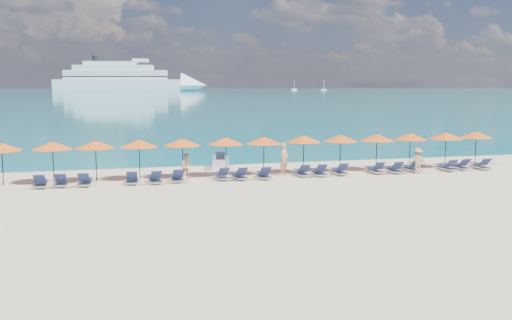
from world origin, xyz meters
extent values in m
plane|color=beige|center=(0.00, 0.00, 0.00)|extent=(1400.00, 1400.00, 0.00)
cube|color=#1FA9B2|center=(0.00, 660.00, 0.01)|extent=(1600.00, 1300.00, 0.01)
cube|color=white|center=(4.82, 526.67, 5.33)|extent=(118.93, 48.90, 10.66)
cone|color=white|center=(73.10, 509.75, 5.33)|extent=(28.40, 28.40, 23.45)
cube|color=white|center=(2.75, 527.19, 14.92)|extent=(95.40, 40.15, 8.53)
cube|color=white|center=(0.68, 527.70, 21.32)|extent=(74.40, 33.01, 5.33)
cube|color=white|center=(-1.39, 528.21, 25.58)|extent=(50.87, 24.26, 3.73)
cube|color=black|center=(2.75, 527.19, 13.32)|extent=(96.59, 40.64, 0.96)
cube|color=black|center=(2.75, 527.19, 17.05)|extent=(94.21, 39.66, 0.96)
cylinder|color=black|center=(-15.66, 531.75, 29.84)|extent=(4.69, 4.69, 5.86)
cube|color=white|center=(211.80, 530.89, 0.77)|extent=(5.77, 1.92, 1.54)
cylinder|color=white|center=(211.80, 530.89, 5.77)|extent=(0.35, 0.35, 9.61)
cube|color=white|center=(191.33, 566.05, 0.81)|extent=(6.05, 2.02, 1.61)
cylinder|color=white|center=(191.33, 566.05, 6.05)|extent=(0.36, 0.36, 10.08)
cube|color=silver|center=(-0.83, 8.64, 0.33)|extent=(1.45, 2.74, 0.60)
cube|color=black|center=(-0.87, 8.43, 0.76)|extent=(0.74, 1.17, 0.38)
cylinder|color=black|center=(-0.70, 9.28, 0.92)|extent=(0.60, 0.18, 0.07)
imported|color=tan|center=(2.16, 4.86, 0.94)|extent=(0.81, 0.81, 1.89)
imported|color=tan|center=(-3.44, 4.99, 0.71)|extent=(0.75, 0.50, 1.43)
imported|color=tan|center=(9.91, 3.40, 0.76)|extent=(1.08, 0.74, 1.53)
cylinder|color=black|center=(-12.92, 5.33, 1.10)|extent=(0.05, 0.05, 2.20)
cone|color=#FF5E18|center=(-12.92, 5.33, 2.02)|extent=(2.10, 2.10, 0.42)
sphere|color=black|center=(-12.92, 5.33, 2.24)|extent=(0.08, 0.08, 0.08)
cylinder|color=black|center=(-10.45, 5.39, 1.10)|extent=(0.05, 0.05, 2.20)
cone|color=#FF5E18|center=(-10.45, 5.39, 2.02)|extent=(2.10, 2.10, 0.42)
sphere|color=black|center=(-10.45, 5.39, 2.24)|extent=(0.08, 0.08, 0.08)
cylinder|color=black|center=(-8.27, 5.35, 1.10)|extent=(0.05, 0.05, 2.20)
cone|color=#FF5E18|center=(-8.27, 5.35, 2.02)|extent=(2.10, 2.10, 0.42)
sphere|color=black|center=(-8.27, 5.35, 2.24)|extent=(0.08, 0.08, 0.08)
cylinder|color=black|center=(-5.97, 5.36, 1.10)|extent=(0.05, 0.05, 2.20)
cone|color=#FF5E18|center=(-5.97, 5.36, 2.02)|extent=(2.10, 2.10, 0.42)
sphere|color=black|center=(-5.97, 5.36, 2.24)|extent=(0.08, 0.08, 0.08)
cylinder|color=black|center=(-3.60, 5.43, 1.10)|extent=(0.05, 0.05, 2.20)
cone|color=#FF5E18|center=(-3.60, 5.43, 2.02)|extent=(2.10, 2.10, 0.42)
sphere|color=black|center=(-3.60, 5.43, 2.24)|extent=(0.08, 0.08, 0.08)
cylinder|color=black|center=(-1.11, 5.51, 1.10)|extent=(0.05, 0.05, 2.20)
cone|color=#FF5E18|center=(-1.11, 5.51, 2.02)|extent=(2.10, 2.10, 0.42)
sphere|color=black|center=(-1.11, 5.51, 2.24)|extent=(0.08, 0.08, 0.08)
cylinder|color=black|center=(1.07, 5.29, 1.10)|extent=(0.05, 0.05, 2.20)
cone|color=#FF5E18|center=(1.07, 5.29, 2.02)|extent=(2.10, 2.10, 0.42)
sphere|color=black|center=(1.07, 5.29, 2.24)|extent=(0.08, 0.08, 0.08)
cylinder|color=black|center=(3.60, 5.58, 1.10)|extent=(0.05, 0.05, 2.20)
cone|color=#FF5E18|center=(3.60, 5.58, 2.02)|extent=(2.10, 2.10, 0.42)
sphere|color=black|center=(3.60, 5.58, 2.24)|extent=(0.08, 0.08, 0.08)
cylinder|color=black|center=(5.89, 5.46, 1.10)|extent=(0.05, 0.05, 2.20)
cone|color=#FF5E18|center=(5.89, 5.46, 2.02)|extent=(2.10, 2.10, 0.42)
sphere|color=black|center=(5.89, 5.46, 2.24)|extent=(0.08, 0.08, 0.08)
cylinder|color=black|center=(8.20, 5.30, 1.10)|extent=(0.05, 0.05, 2.20)
cone|color=#FF5E18|center=(8.20, 5.30, 2.02)|extent=(2.10, 2.10, 0.42)
sphere|color=black|center=(8.20, 5.30, 2.24)|extent=(0.08, 0.08, 0.08)
cylinder|color=black|center=(10.53, 5.41, 1.10)|extent=(0.05, 0.05, 2.20)
cone|color=#FF5E18|center=(10.53, 5.41, 2.02)|extent=(2.10, 2.10, 0.42)
sphere|color=black|center=(10.53, 5.41, 2.24)|extent=(0.08, 0.08, 0.08)
cylinder|color=black|center=(12.98, 5.32, 1.10)|extent=(0.05, 0.05, 2.20)
cone|color=#FF5E18|center=(12.98, 5.32, 2.02)|extent=(2.10, 2.10, 0.42)
sphere|color=black|center=(12.98, 5.32, 2.24)|extent=(0.08, 0.08, 0.08)
cylinder|color=black|center=(15.27, 5.46, 1.10)|extent=(0.05, 0.05, 2.20)
cone|color=#FF5E18|center=(15.27, 5.46, 2.02)|extent=(2.10, 2.10, 0.42)
sphere|color=black|center=(15.27, 5.46, 2.24)|extent=(0.08, 0.08, 0.08)
cube|color=silver|center=(-11.02, 4.32, 0.14)|extent=(0.68, 1.72, 0.06)
cube|color=navy|center=(-11.03, 4.57, 0.30)|extent=(0.59, 1.12, 0.04)
cube|color=navy|center=(-11.00, 3.77, 0.55)|extent=(0.57, 0.56, 0.43)
cube|color=silver|center=(-10.00, 4.40, 0.14)|extent=(0.62, 1.70, 0.06)
cube|color=navy|center=(-10.00, 4.65, 0.30)|extent=(0.55, 1.10, 0.04)
cube|color=navy|center=(-10.00, 3.85, 0.55)|extent=(0.55, 0.54, 0.43)
cube|color=silver|center=(-8.82, 4.28, 0.14)|extent=(0.79, 1.75, 0.06)
cube|color=navy|center=(-8.79, 4.53, 0.30)|extent=(0.66, 1.15, 0.04)
cube|color=navy|center=(-8.87, 3.73, 0.55)|extent=(0.60, 0.59, 0.43)
cube|color=silver|center=(-6.45, 4.22, 0.14)|extent=(0.72, 1.73, 0.06)
cube|color=navy|center=(-6.44, 4.47, 0.30)|extent=(0.61, 1.13, 0.04)
cube|color=navy|center=(-6.48, 3.68, 0.55)|extent=(0.58, 0.57, 0.43)
cube|color=silver|center=(-5.27, 4.13, 0.14)|extent=(0.72, 1.74, 0.06)
cube|color=navy|center=(-5.29, 4.38, 0.30)|extent=(0.62, 1.13, 0.04)
cube|color=navy|center=(-5.24, 3.58, 0.55)|extent=(0.58, 0.57, 0.43)
cube|color=silver|center=(-4.09, 4.29, 0.14)|extent=(0.64, 1.71, 0.06)
cube|color=navy|center=(-4.09, 4.54, 0.30)|extent=(0.56, 1.11, 0.04)
cube|color=navy|center=(-4.08, 3.74, 0.55)|extent=(0.56, 0.54, 0.43)
cube|color=silver|center=(-1.65, 4.32, 0.14)|extent=(0.77, 1.75, 0.06)
cube|color=navy|center=(-1.67, 4.57, 0.30)|extent=(0.64, 1.14, 0.04)
cube|color=navy|center=(-1.60, 3.77, 0.55)|extent=(0.59, 0.58, 0.43)
cube|color=silver|center=(-0.67, 4.19, 0.14)|extent=(0.78, 1.75, 0.06)
cube|color=navy|center=(-0.69, 4.43, 0.30)|extent=(0.65, 1.15, 0.04)
cube|color=navy|center=(-0.62, 3.64, 0.55)|extent=(0.60, 0.59, 0.43)
cube|color=silver|center=(0.70, 4.06, 0.14)|extent=(0.70, 1.73, 0.06)
cube|color=navy|center=(0.71, 4.31, 0.30)|extent=(0.60, 1.13, 0.04)
cube|color=navy|center=(0.67, 3.51, 0.55)|extent=(0.58, 0.56, 0.43)
cube|color=silver|center=(3.04, 4.35, 0.14)|extent=(0.65, 1.71, 0.06)
cube|color=navy|center=(3.04, 4.60, 0.30)|extent=(0.57, 1.11, 0.04)
cube|color=navy|center=(3.03, 3.80, 0.55)|extent=(0.56, 0.55, 0.43)
cube|color=silver|center=(4.05, 4.20, 0.14)|extent=(0.75, 1.74, 0.06)
cube|color=navy|center=(4.06, 4.45, 0.30)|extent=(0.63, 1.14, 0.04)
cube|color=navy|center=(4.00, 3.65, 0.55)|extent=(0.59, 0.58, 0.43)
cube|color=silver|center=(5.34, 4.31, 0.14)|extent=(0.63, 1.70, 0.06)
cube|color=navy|center=(5.34, 4.56, 0.30)|extent=(0.55, 1.10, 0.04)
cube|color=navy|center=(5.34, 3.76, 0.55)|extent=(0.55, 0.54, 0.43)
cube|color=silver|center=(7.59, 4.30, 0.14)|extent=(0.68, 1.72, 0.06)
cube|color=navy|center=(7.59, 4.55, 0.30)|extent=(0.59, 1.12, 0.04)
cube|color=navy|center=(7.61, 3.75, 0.55)|extent=(0.57, 0.56, 0.43)
cube|color=silver|center=(8.76, 4.11, 0.14)|extent=(0.77, 1.75, 0.06)
cube|color=navy|center=(8.79, 4.36, 0.30)|extent=(0.65, 1.15, 0.04)
cube|color=navy|center=(8.71, 3.56, 0.55)|extent=(0.60, 0.58, 0.43)
cube|color=silver|center=(10.04, 4.37, 0.14)|extent=(0.63, 1.70, 0.06)
cube|color=navy|center=(10.04, 4.62, 0.30)|extent=(0.56, 1.10, 0.04)
cube|color=navy|center=(10.04, 3.82, 0.55)|extent=(0.55, 0.54, 0.43)
cube|color=silver|center=(12.29, 4.08, 0.14)|extent=(0.68, 1.72, 0.06)
cube|color=navy|center=(12.29, 4.33, 0.30)|extent=(0.59, 1.12, 0.04)
cube|color=navy|center=(12.27, 3.53, 0.55)|extent=(0.57, 0.56, 0.43)
cube|color=silver|center=(13.37, 4.28, 0.14)|extent=(0.75, 1.74, 0.06)
cube|color=navy|center=(13.39, 4.53, 0.30)|extent=(0.64, 1.14, 0.04)
cube|color=navy|center=(13.33, 3.73, 0.55)|extent=(0.59, 0.58, 0.43)
cube|color=silver|center=(14.68, 4.09, 0.14)|extent=(0.79, 1.75, 0.06)
cube|color=navy|center=(14.71, 4.34, 0.30)|extent=(0.66, 1.15, 0.04)
cube|color=navy|center=(14.63, 3.55, 0.55)|extent=(0.60, 0.59, 0.43)
camera|label=1|loc=(-7.68, -26.14, 5.15)|focal=40.00mm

